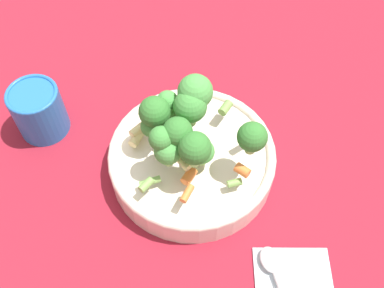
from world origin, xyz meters
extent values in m
plane|color=maroon|center=(0.00, 0.00, 0.00)|extent=(3.00, 3.00, 0.00)
cylinder|color=beige|center=(0.00, 0.00, 0.02)|extent=(0.24, 0.24, 0.04)
torus|color=beige|center=(0.00, 0.00, 0.04)|extent=(0.24, 0.24, 0.01)
cylinder|color=#8CB766|center=(-0.02, 0.01, 0.05)|extent=(0.01, 0.01, 0.01)
sphere|color=#479342|center=(-0.02, 0.01, 0.07)|extent=(0.03, 0.03, 0.03)
cylinder|color=#8CB766|center=(-0.08, 0.00, 0.09)|extent=(0.01, 0.01, 0.01)
sphere|color=#33722D|center=(-0.08, 0.00, 0.12)|extent=(0.04, 0.04, 0.04)
cylinder|color=#8CB766|center=(0.01, -0.04, 0.10)|extent=(0.02, 0.02, 0.03)
sphere|color=#479342|center=(0.01, -0.04, 0.13)|extent=(0.05, 0.05, 0.05)
cylinder|color=#8CB766|center=(0.02, 0.04, 0.08)|extent=(0.01, 0.01, 0.01)
sphere|color=#479342|center=(0.02, 0.04, 0.10)|extent=(0.04, 0.04, 0.04)
cylinder|color=#8CB766|center=(0.05, 0.00, 0.09)|extent=(0.02, 0.02, 0.02)
sphere|color=#33722D|center=(0.05, 0.00, 0.12)|extent=(0.04, 0.04, 0.04)
cylinder|color=#8CB766|center=(0.04, -0.02, 0.09)|extent=(0.01, 0.01, 0.01)
sphere|color=#479342|center=(0.04, -0.02, 0.11)|extent=(0.03, 0.03, 0.03)
cylinder|color=#8CB766|center=(-0.02, 0.04, 0.09)|extent=(0.02, 0.02, 0.02)
sphere|color=#33722D|center=(-0.02, 0.04, 0.12)|extent=(0.04, 0.04, 0.04)
cylinder|color=#8CB766|center=(0.05, 0.01, 0.07)|extent=(0.01, 0.01, 0.02)
sphere|color=#3D8438|center=(0.05, 0.01, 0.10)|extent=(0.03, 0.03, 0.03)
cylinder|color=#8CB766|center=(0.04, -0.03, 0.07)|extent=(0.01, 0.01, 0.02)
sphere|color=#479342|center=(0.04, -0.03, 0.09)|extent=(0.03, 0.03, 0.03)
cylinder|color=#8CB766|center=(0.01, 0.02, 0.09)|extent=(0.01, 0.01, 0.02)
sphere|color=#33722D|center=(0.01, 0.02, 0.12)|extent=(0.04, 0.04, 0.04)
cylinder|color=#8CB766|center=(0.01, -0.02, 0.10)|extent=(0.02, 0.02, 0.02)
sphere|color=#3D8438|center=(0.01, -0.02, 0.12)|extent=(0.04, 0.04, 0.04)
cylinder|color=#8CB766|center=(0.03, 0.04, 0.09)|extent=(0.01, 0.01, 0.02)
sphere|color=#3D8438|center=(0.03, 0.04, 0.12)|extent=(0.03, 0.03, 0.03)
cylinder|color=beige|center=(0.05, 0.01, 0.09)|extent=(0.02, 0.03, 0.01)
cylinder|color=beige|center=(-0.02, 0.00, 0.06)|extent=(0.02, 0.02, 0.01)
cylinder|color=orange|center=(-0.08, 0.02, 0.07)|extent=(0.02, 0.02, 0.01)
cylinder|color=#729E4C|center=(0.03, -0.03, 0.07)|extent=(0.02, 0.03, 0.01)
cylinder|color=#729E4C|center=(-0.03, -0.07, 0.07)|extent=(0.02, 0.02, 0.01)
cylinder|color=#729E4C|center=(0.04, -0.01, 0.06)|extent=(0.03, 0.03, 0.01)
cylinder|color=orange|center=(-0.01, 0.05, 0.06)|extent=(0.02, 0.03, 0.01)
cylinder|color=beige|center=(0.08, 0.00, 0.06)|extent=(0.02, 0.03, 0.01)
cylinder|color=orange|center=(-0.02, 0.08, 0.07)|extent=(0.01, 0.03, 0.01)
cylinder|color=orange|center=(0.02, 0.03, 0.09)|extent=(0.02, 0.03, 0.01)
cylinder|color=orange|center=(0.03, -0.02, 0.07)|extent=(0.01, 0.02, 0.01)
cylinder|color=beige|center=(0.00, 0.04, 0.07)|extent=(0.02, 0.02, 0.01)
cylinder|color=orange|center=(0.07, -0.02, 0.05)|extent=(0.01, 0.02, 0.01)
cylinder|color=beige|center=(-0.08, -0.03, 0.09)|extent=(0.02, 0.02, 0.01)
cylinder|color=#729E4C|center=(-0.07, 0.04, 0.06)|extent=(0.02, 0.02, 0.01)
cylinder|color=#729E4C|center=(0.04, 0.08, 0.07)|extent=(0.02, 0.02, 0.01)
cylinder|color=beige|center=(0.05, 0.00, 0.06)|extent=(0.01, 0.02, 0.01)
cylinder|color=#729E4C|center=(0.04, 0.07, 0.06)|extent=(0.03, 0.03, 0.01)
cylinder|color=beige|center=(0.08, 0.01, 0.05)|extent=(0.02, 0.03, 0.01)
cylinder|color=orange|center=(0.02, -0.03, 0.06)|extent=(0.03, 0.02, 0.01)
cylinder|color=#2366B2|center=(0.25, 0.00, 0.04)|extent=(0.08, 0.08, 0.08)
torus|color=#2366B2|center=(0.25, 0.00, 0.08)|extent=(0.08, 0.08, 0.01)
ellipsoid|color=silver|center=(-0.14, 0.11, 0.01)|extent=(0.04, 0.04, 0.01)
camera|label=1|loc=(-0.11, 0.33, 0.58)|focal=42.00mm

